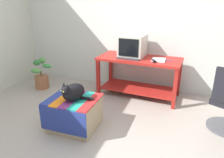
{
  "coord_description": "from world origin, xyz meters",
  "views": [
    {
      "loc": [
        0.94,
        -1.97,
        1.67
      ],
      "look_at": [
        -0.06,
        0.85,
        0.55
      ],
      "focal_mm": 34.08,
      "sensor_mm": 36.0,
      "label": 1
    }
  ],
  "objects_px": {
    "ottoman_with_blanket": "(74,113)",
    "stapler": "(154,61)",
    "tv_monitor": "(133,46)",
    "book": "(159,60)",
    "desk": "(139,70)",
    "cat": "(73,92)",
    "keyboard": "(129,58)",
    "potted_plant": "(41,77)"
  },
  "relations": [
    {
      "from": "ottoman_with_blanket",
      "to": "stapler",
      "type": "distance_m",
      "value": 1.52
    },
    {
      "from": "tv_monitor",
      "to": "book",
      "type": "distance_m",
      "value": 0.54
    },
    {
      "from": "desk",
      "to": "book",
      "type": "xyz_separation_m",
      "value": [
        0.34,
        -0.07,
        0.24
      ]
    },
    {
      "from": "book",
      "to": "ottoman_with_blanket",
      "type": "height_order",
      "value": "book"
    },
    {
      "from": "ottoman_with_blanket",
      "to": "tv_monitor",
      "type": "bearing_deg",
      "value": 72.49
    },
    {
      "from": "ottoman_with_blanket",
      "to": "cat",
      "type": "bearing_deg",
      "value": -50.42
    },
    {
      "from": "tv_monitor",
      "to": "keyboard",
      "type": "relative_size",
      "value": 1.24
    },
    {
      "from": "tv_monitor",
      "to": "cat",
      "type": "height_order",
      "value": "tv_monitor"
    },
    {
      "from": "ottoman_with_blanket",
      "to": "keyboard",
      "type": "bearing_deg",
      "value": 70.19
    },
    {
      "from": "book",
      "to": "ottoman_with_blanket",
      "type": "relative_size",
      "value": 0.38
    },
    {
      "from": "book",
      "to": "potted_plant",
      "type": "relative_size",
      "value": 0.41
    },
    {
      "from": "ottoman_with_blanket",
      "to": "potted_plant",
      "type": "relative_size",
      "value": 1.11
    },
    {
      "from": "desk",
      "to": "book",
      "type": "relative_size",
      "value": 5.98
    },
    {
      "from": "desk",
      "to": "tv_monitor",
      "type": "distance_m",
      "value": 0.44
    },
    {
      "from": "tv_monitor",
      "to": "stapler",
      "type": "xyz_separation_m",
      "value": [
        0.43,
        -0.26,
        -0.17
      ]
    },
    {
      "from": "potted_plant",
      "to": "stapler",
      "type": "height_order",
      "value": "stapler"
    },
    {
      "from": "book",
      "to": "ottoman_with_blanket",
      "type": "xyz_separation_m",
      "value": [
        -0.93,
        -1.26,
        -0.51
      ]
    },
    {
      "from": "cat",
      "to": "potted_plant",
      "type": "bearing_deg",
      "value": 161.36
    },
    {
      "from": "keyboard",
      "to": "ottoman_with_blanket",
      "type": "distance_m",
      "value": 1.37
    },
    {
      "from": "desk",
      "to": "cat",
      "type": "height_order",
      "value": "desk"
    },
    {
      "from": "desk",
      "to": "ottoman_with_blanket",
      "type": "distance_m",
      "value": 1.48
    },
    {
      "from": "keyboard",
      "to": "ottoman_with_blanket",
      "type": "bearing_deg",
      "value": -104.27
    },
    {
      "from": "book",
      "to": "potted_plant",
      "type": "xyz_separation_m",
      "value": [
        -2.23,
        -0.23,
        -0.49
      ]
    },
    {
      "from": "keyboard",
      "to": "potted_plant",
      "type": "bearing_deg",
      "value": -169.1
    },
    {
      "from": "keyboard",
      "to": "potted_plant",
      "type": "height_order",
      "value": "keyboard"
    },
    {
      "from": "desk",
      "to": "stapler",
      "type": "relative_size",
      "value": 13.38
    },
    {
      "from": "ottoman_with_blanket",
      "to": "cat",
      "type": "distance_m",
      "value": 0.33
    },
    {
      "from": "ottoman_with_blanket",
      "to": "desk",
      "type": "bearing_deg",
      "value": 66.11
    },
    {
      "from": "tv_monitor",
      "to": "book",
      "type": "xyz_separation_m",
      "value": [
        0.49,
        -0.14,
        -0.17
      ]
    },
    {
      "from": "keyboard",
      "to": "ottoman_with_blanket",
      "type": "xyz_separation_m",
      "value": [
        -0.43,
        -1.2,
        -0.51
      ]
    },
    {
      "from": "stapler",
      "to": "keyboard",
      "type": "bearing_deg",
      "value": 140.56
    },
    {
      "from": "keyboard",
      "to": "cat",
      "type": "relative_size",
      "value": 0.98
    },
    {
      "from": "book",
      "to": "potted_plant",
      "type": "height_order",
      "value": "book"
    },
    {
      "from": "book",
      "to": "tv_monitor",
      "type": "bearing_deg",
      "value": 162.51
    },
    {
      "from": "potted_plant",
      "to": "cat",
      "type": "bearing_deg",
      "value": -38.75
    },
    {
      "from": "tv_monitor",
      "to": "potted_plant",
      "type": "relative_size",
      "value": 0.84
    },
    {
      "from": "cat",
      "to": "potted_plant",
      "type": "xyz_separation_m",
      "value": [
        -1.33,
        1.07,
        -0.31
      ]
    },
    {
      "from": "tv_monitor",
      "to": "book",
      "type": "bearing_deg",
      "value": -12.11
    },
    {
      "from": "ottoman_with_blanket",
      "to": "cat",
      "type": "xyz_separation_m",
      "value": [
        0.03,
        -0.03,
        0.33
      ]
    },
    {
      "from": "tv_monitor",
      "to": "book",
      "type": "relative_size",
      "value": 2.01
    },
    {
      "from": "desk",
      "to": "book",
      "type": "bearing_deg",
      "value": -8.05
    },
    {
      "from": "book",
      "to": "cat",
      "type": "distance_m",
      "value": 1.59
    }
  ]
}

